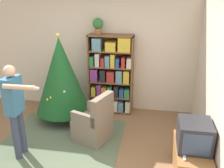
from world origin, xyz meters
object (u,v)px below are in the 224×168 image
(bookshelf, at_px, (111,75))
(television, at_px, (194,135))
(armchair, at_px, (94,124))
(christmas_tree, at_px, (61,75))
(standing_person, at_px, (15,105))
(potted_plant, at_px, (98,25))

(bookshelf, relative_size, television, 3.52)
(armchair, bearing_deg, christmas_tree, -107.96)
(bookshelf, height_order, standing_person, bookshelf)
(bookshelf, xyz_separation_m, television, (1.53, -1.85, -0.20))
(bookshelf, distance_m, armchair, 1.33)
(standing_person, bearing_deg, christmas_tree, 168.36)
(armchair, height_order, potted_plant, potted_plant)
(armchair, height_order, standing_person, standing_person)
(potted_plant, bearing_deg, television, -45.81)
(television, distance_m, christmas_tree, 2.80)
(christmas_tree, height_order, potted_plant, potted_plant)
(bookshelf, relative_size, standing_person, 1.11)
(television, xyz_separation_m, potted_plant, (-1.80, 1.86, 1.26))
(christmas_tree, xyz_separation_m, potted_plant, (0.65, 0.56, 0.94))
(christmas_tree, relative_size, armchair, 1.98)
(bookshelf, bearing_deg, standing_person, -122.51)
(armchair, bearing_deg, bookshelf, -163.81)
(bookshelf, relative_size, potted_plant, 5.26)
(standing_person, bearing_deg, armchair, 120.34)
(television, bearing_deg, christmas_tree, 152.19)
(television, bearing_deg, standing_person, -179.60)
(bookshelf, bearing_deg, potted_plant, 177.91)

